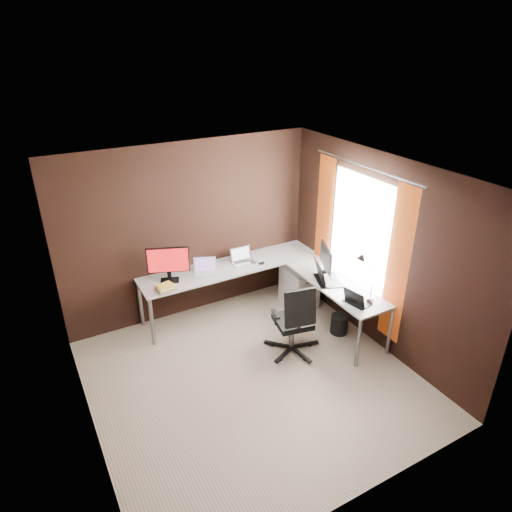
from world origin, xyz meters
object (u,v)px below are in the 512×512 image
at_px(book_stack, 166,288).
at_px(desk_lamp, 365,273).
at_px(monitor_right, 326,259).
at_px(monitor_left, 168,262).
at_px(laptop_black_big, 325,277).
at_px(laptop_black_small, 356,300).
at_px(drawer_pedestal, 299,286).
at_px(laptop_white, 205,270).
at_px(office_chair, 293,333).
at_px(laptop_silver, 242,259).
at_px(wastebasket, 339,324).

xyz_separation_m(book_stack, desk_lamp, (2.05, -1.44, 0.36)).
distance_m(monitor_right, book_stack, 2.17).
relative_size(monitor_left, monitor_right, 1.10).
xyz_separation_m(laptop_black_big, laptop_black_small, (-0.00, -0.64, -0.01)).
relative_size(laptop_black_small, desk_lamp, 0.55).
distance_m(drawer_pedestal, monitor_left, 2.02).
relative_size(laptop_white, book_stack, 1.49).
height_order(monitor_left, book_stack, monitor_left).
bearing_deg(office_chair, laptop_black_big, 33.90).
bearing_deg(office_chair, monitor_left, 142.55).
height_order(monitor_left, office_chair, monitor_left).
bearing_deg(laptop_black_big, office_chair, 133.16).
bearing_deg(laptop_black_small, drawer_pedestal, -14.09).
relative_size(laptop_white, desk_lamp, 0.59).
xyz_separation_m(drawer_pedestal, monitor_right, (0.06, -0.50, 0.67)).
bearing_deg(monitor_right, desk_lamp, -157.94).
relative_size(monitor_right, desk_lamp, 0.76).
bearing_deg(laptop_white, desk_lamp, -26.23).
height_order(monitor_left, laptop_black_big, monitor_left).
bearing_deg(drawer_pedestal, laptop_black_small, -92.49).
xyz_separation_m(laptop_silver, office_chair, (0.05, -1.31, -0.48)).
distance_m(drawer_pedestal, laptop_black_big, 0.82).
bearing_deg(laptop_black_small, laptop_white, 27.05).
height_order(monitor_left, wastebasket, monitor_left).
relative_size(monitor_left, laptop_white, 1.41).
bearing_deg(laptop_black_small, book_stack, 41.64).
relative_size(drawer_pedestal, monitor_left, 1.14).
relative_size(monitor_right, office_chair, 0.48).
relative_size(desk_lamp, wastebasket, 2.35).
bearing_deg(office_chair, laptop_white, 128.28).
height_order(monitor_right, laptop_silver, monitor_right).
xyz_separation_m(monitor_left, laptop_silver, (1.10, 0.01, -0.22)).
height_order(desk_lamp, wastebasket, desk_lamp).
bearing_deg(laptop_silver, drawer_pedestal, -23.34).
bearing_deg(book_stack, wastebasket, -26.72).
bearing_deg(book_stack, laptop_silver, 10.59).
relative_size(monitor_left, book_stack, 2.11).
height_order(laptop_black_big, laptop_black_small, laptop_black_big).
bearing_deg(wastebasket, laptop_black_big, 117.96).
bearing_deg(desk_lamp, wastebasket, 86.00).
xyz_separation_m(laptop_white, laptop_black_big, (1.31, -0.99, 0.01)).
xyz_separation_m(laptop_black_small, book_stack, (-1.94, 1.45, -0.01)).
xyz_separation_m(laptop_black_small, office_chair, (-0.66, 0.36, -0.48)).
xyz_separation_m(laptop_silver, laptop_black_big, (0.71, -1.04, 0.01)).
bearing_deg(drawer_pedestal, office_chair, -127.36).
bearing_deg(laptop_white, laptop_silver, 26.94).
bearing_deg(office_chair, desk_lamp, -13.41).
relative_size(drawer_pedestal, laptop_black_big, 1.21).
bearing_deg(monitor_left, wastebasket, -11.72).
relative_size(monitor_left, office_chair, 0.53).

